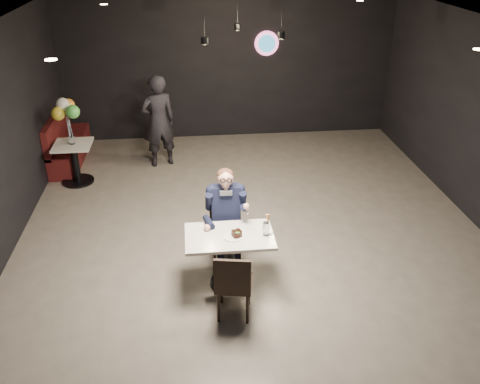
{
  "coord_description": "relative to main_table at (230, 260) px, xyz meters",
  "views": [
    {
      "loc": [
        -0.9,
        -6.15,
        4.15
      ],
      "look_at": [
        -0.26,
        -0.24,
        1.03
      ],
      "focal_mm": 38.0,
      "sensor_mm": 36.0,
      "label": 1
    }
  ],
  "objects": [
    {
      "name": "floor",
      "position": [
        0.46,
        0.84,
        -0.38
      ],
      "size": [
        9.0,
        9.0,
        0.0
      ],
      "primitive_type": "plane",
      "color": "gray",
      "rests_on": "ground"
    },
    {
      "name": "sundae_glass",
      "position": [
        0.45,
        -0.04,
        0.46
      ],
      "size": [
        0.08,
        0.08,
        0.18
      ],
      "primitive_type": "cylinder",
      "color": "silver",
      "rests_on": "main_table"
    },
    {
      "name": "seated_man",
      "position": [
        -0.0,
        0.55,
        0.34
      ],
      "size": [
        0.6,
        0.8,
        1.44
      ],
      "primitive_type": "cube",
      "color": "black",
      "rests_on": "floor"
    },
    {
      "name": "wafer_cone",
      "position": [
        0.47,
        -0.07,
        0.61
      ],
      "size": [
        0.07,
        0.07,
        0.12
      ],
      "primitive_type": "cone",
      "rotation": [
        0.0,
        0.0,
        0.26
      ],
      "color": "tan",
      "rests_on": "sundae_glass"
    },
    {
      "name": "passerby",
      "position": [
        -0.99,
        3.9,
        0.51
      ],
      "size": [
        0.74,
        0.6,
        1.77
      ],
      "primitive_type": "imported",
      "rotation": [
        0.0,
        0.0,
        3.45
      ],
      "color": "black",
      "rests_on": "floor"
    },
    {
      "name": "pendant_lights",
      "position": [
        0.46,
        2.84,
        2.51
      ],
      "size": [
        1.4,
        1.2,
        0.36
      ],
      "primitive_type": "cube",
      "color": "black",
      "rests_on": "floor"
    },
    {
      "name": "chair_near",
      "position": [
        -0.0,
        -0.57,
        0.09
      ],
      "size": [
        0.49,
        0.53,
        0.92
      ],
      "primitive_type": "cube",
      "rotation": [
        0.0,
        0.0,
        -0.18
      ],
      "color": "black",
      "rests_on": "floor"
    },
    {
      "name": "main_table",
      "position": [
        0.0,
        0.0,
        0.0
      ],
      "size": [
        1.1,
        0.7,
        0.75
      ],
      "primitive_type": "cube",
      "color": "white",
      "rests_on": "floor"
    },
    {
      "name": "balloon_vase",
      "position": [
        -2.49,
        3.27,
        0.45
      ],
      "size": [
        0.1,
        0.1,
        0.15
      ],
      "primitive_type": "cylinder",
      "color": "silver",
      "rests_on": "side_table"
    },
    {
      "name": "cake_slice",
      "position": [
        0.09,
        -0.06,
        0.42
      ],
      "size": [
        0.13,
        0.12,
        0.08
      ],
      "primitive_type": "cube",
      "rotation": [
        0.0,
        0.0,
        0.35
      ],
      "color": "black",
      "rests_on": "dessert_plate"
    },
    {
      "name": "wall_sign",
      "position": [
        1.26,
        5.31,
        1.62
      ],
      "size": [
        0.5,
        0.06,
        0.5
      ],
      "primitive_type": null,
      "color": "pink",
      "rests_on": "floor"
    },
    {
      "name": "mint_leaf",
      "position": [
        0.09,
        -0.1,
        0.47
      ],
      "size": [
        0.07,
        0.04,
        0.01
      ],
      "primitive_type": "ellipsoid",
      "color": "#327D29",
      "rests_on": "cake_slice"
    },
    {
      "name": "side_table",
      "position": [
        -2.49,
        3.27,
        0.03
      ],
      "size": [
        0.65,
        0.65,
        0.81
      ],
      "primitive_type": "cube",
      "color": "white",
      "rests_on": "floor"
    },
    {
      "name": "dessert_plate",
      "position": [
        0.04,
        -0.05,
        0.38
      ],
      "size": [
        0.24,
        0.24,
        0.01
      ],
      "primitive_type": "cylinder",
      "color": "white",
      "rests_on": "main_table"
    },
    {
      "name": "booth_bench",
      "position": [
        -2.79,
        4.27,
        0.11
      ],
      "size": [
        0.48,
        1.92,
        0.96
      ],
      "primitive_type": "cube",
      "color": "#45110E",
      "rests_on": "floor"
    },
    {
      "name": "balloon_bunch",
      "position": [
        -2.49,
        3.27,
        0.88
      ],
      "size": [
        0.43,
        0.43,
        0.71
      ],
      "primitive_type": "cube",
      "color": "gold",
      "rests_on": "balloon_vase"
    },
    {
      "name": "chair_far",
      "position": [
        -0.0,
        0.55,
        0.09
      ],
      "size": [
        0.42,
        0.46,
        0.92
      ],
      "primitive_type": "cube",
      "color": "black",
      "rests_on": "floor"
    }
  ]
}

